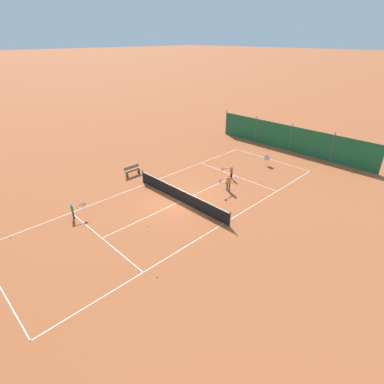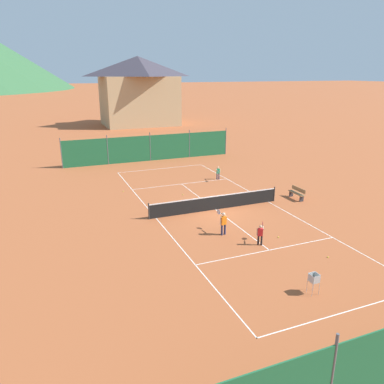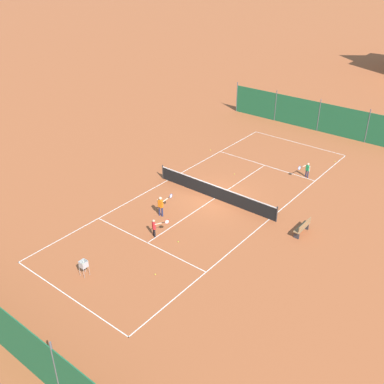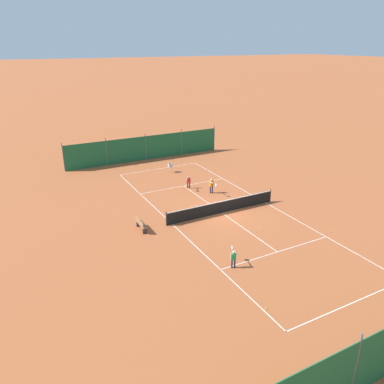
# 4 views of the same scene
# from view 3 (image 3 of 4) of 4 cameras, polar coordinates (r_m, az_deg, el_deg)

# --- Properties ---
(ground_plane) EXTENTS (600.00, 600.00, 0.00)m
(ground_plane) POSITION_cam_3_polar(r_m,az_deg,el_deg) (29.50, 2.91, -0.80)
(ground_plane) COLOR #A8542D
(court_line_markings) EXTENTS (8.25, 23.85, 0.01)m
(court_line_markings) POSITION_cam_3_polar(r_m,az_deg,el_deg) (29.50, 2.91, -0.79)
(court_line_markings) COLOR white
(court_line_markings) RESTS_ON ground
(tennis_net) EXTENTS (9.18, 0.08, 1.06)m
(tennis_net) POSITION_cam_3_polar(r_m,az_deg,el_deg) (29.25, 2.93, 0.05)
(tennis_net) COLOR #2D2D2D
(tennis_net) RESTS_ON ground
(windscreen_fence_far) EXTENTS (17.28, 0.08, 2.90)m
(windscreen_fence_far) POSITION_cam_3_polar(r_m,az_deg,el_deg) (41.50, 15.79, 9.18)
(windscreen_fence_far) COLOR #1E6038
(windscreen_fence_far) RESTS_ON ground
(player_far_baseline) EXTENTS (0.45, 1.10, 1.32)m
(player_far_baseline) POSITION_cam_3_polar(r_m,az_deg,el_deg) (27.31, -3.95, -1.61)
(player_far_baseline) COLOR #23284C
(player_far_baseline) RESTS_ON ground
(player_far_service) EXTENTS (0.56, 0.91, 1.11)m
(player_far_service) POSITION_cam_3_polar(r_m,az_deg,el_deg) (32.85, 14.39, 2.84)
(player_far_service) COLOR #23284C
(player_far_service) RESTS_ON ground
(player_near_baseline) EXTENTS (0.74, 0.83, 1.12)m
(player_near_baseline) POSITION_cam_3_polar(r_m,az_deg,el_deg) (25.49, -4.74, -4.39)
(player_near_baseline) COLOR black
(player_near_baseline) RESTS_ON ground
(tennis_ball_service_box) EXTENTS (0.07, 0.07, 0.07)m
(tennis_ball_service_box) POSITION_cam_3_polar(r_m,az_deg,el_deg) (23.10, -4.69, -10.38)
(tennis_ball_service_box) COLOR #CCE033
(tennis_ball_service_box) RESTS_ON ground
(tennis_ball_mid_court) EXTENTS (0.07, 0.07, 0.07)m
(tennis_ball_mid_court) POSITION_cam_3_polar(r_m,az_deg,el_deg) (36.44, 2.36, 5.35)
(tennis_ball_mid_court) COLOR #CCE033
(tennis_ball_mid_court) RESTS_ON ground
(tennis_ball_alley_right) EXTENTS (0.07, 0.07, 0.07)m
(tennis_ball_alley_right) POSITION_cam_3_polar(r_m,az_deg,el_deg) (36.11, 17.70, 3.71)
(tennis_ball_alley_right) COLOR #CCE033
(tennis_ball_alley_right) RESTS_ON ground
(tennis_ball_near_corner) EXTENTS (0.07, 0.07, 0.07)m
(tennis_ball_near_corner) POSITION_cam_3_polar(r_m,az_deg,el_deg) (25.28, -1.77, -6.33)
(tennis_ball_near_corner) COLOR #CCE033
(tennis_ball_near_corner) RESTS_ON ground
(tennis_ball_alley_left) EXTENTS (0.07, 0.07, 0.07)m
(tennis_ball_alley_left) POSITION_cam_3_polar(r_m,az_deg,el_deg) (32.64, 5.41, 2.28)
(tennis_ball_alley_left) COLOR #CCE033
(tennis_ball_alley_left) RESTS_ON ground
(ball_hopper) EXTENTS (0.36, 0.36, 0.89)m
(ball_hopper) POSITION_cam_3_polar(r_m,az_deg,el_deg) (23.25, -13.60, -8.98)
(ball_hopper) COLOR #B7B7BC
(ball_hopper) RESTS_ON ground
(courtside_bench) EXTENTS (0.36, 1.50, 0.84)m
(courtside_bench) POSITION_cam_3_polar(r_m,az_deg,el_deg) (26.49, 13.87, -4.37)
(courtside_bench) COLOR olive
(courtside_bench) RESTS_ON ground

